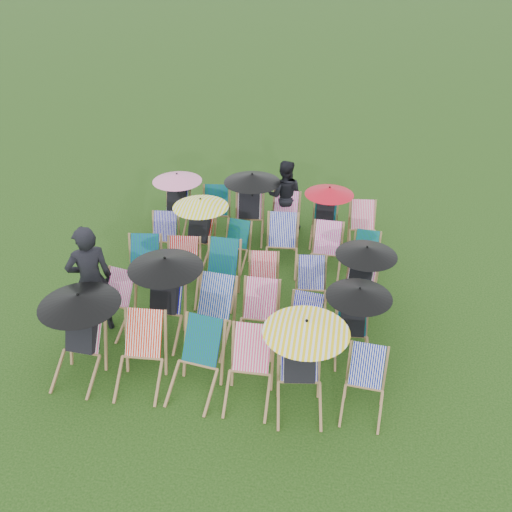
% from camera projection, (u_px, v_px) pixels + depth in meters
% --- Properties ---
extents(ground, '(100.00, 100.00, 0.00)m').
position_uv_depth(ground, '(246.00, 302.00, 10.25)').
color(ground, black).
rests_on(ground, ground).
extents(deckchair_0, '(1.18, 1.23, 1.40)m').
position_uv_depth(deckchair_0, '(79.00, 335.00, 8.32)').
color(deckchair_0, olive).
rests_on(deckchair_0, ground).
extents(deckchair_1, '(0.73, 0.98, 1.03)m').
position_uv_depth(deckchair_1, '(140.00, 356.00, 8.27)').
color(deckchair_1, olive).
rests_on(deckchair_1, ground).
extents(deckchair_2, '(0.80, 1.03, 1.03)m').
position_uv_depth(deckchair_2, '(195.00, 363.00, 8.14)').
color(deckchair_2, olive).
rests_on(deckchair_2, ground).
extents(deckchair_3, '(0.68, 0.94, 1.00)m').
position_uv_depth(deckchair_3, '(249.00, 371.00, 8.02)').
color(deckchair_3, olive).
rests_on(deckchair_3, ground).
extents(deckchair_4, '(1.18, 1.28, 1.41)m').
position_uv_depth(deckchair_4, '(301.00, 364.00, 7.79)').
color(deckchair_4, olive).
rests_on(deckchair_4, ground).
extents(deckchair_5, '(0.64, 0.85, 0.88)m').
position_uv_depth(deckchair_5, '(364.00, 387.00, 7.84)').
color(deckchair_5, olive).
rests_on(deckchair_5, ground).
extents(deckchair_6, '(0.74, 0.92, 0.90)m').
position_uv_depth(deckchair_6, '(113.00, 304.00, 9.46)').
color(deckchair_6, olive).
rests_on(deckchair_6, ground).
extents(deckchair_7, '(1.19, 1.24, 1.42)m').
position_uv_depth(deckchair_7, '(163.00, 297.00, 9.12)').
color(deckchair_7, olive).
rests_on(deckchair_7, ground).
extents(deckchair_8, '(0.77, 1.01, 1.03)m').
position_uv_depth(deckchair_8, '(211.00, 316.00, 9.08)').
color(deckchair_8, olive).
rests_on(deckchair_8, ground).
extents(deckchair_9, '(0.65, 0.90, 0.97)m').
position_uv_depth(deckchair_9, '(258.00, 318.00, 9.07)').
color(deckchair_9, olive).
rests_on(deckchair_9, ground).
extents(deckchair_10, '(0.68, 0.88, 0.89)m').
position_uv_depth(deckchair_10, '(303.00, 330.00, 8.89)').
color(deckchair_10, olive).
rests_on(deckchair_10, ground).
extents(deckchair_11, '(1.01, 1.08, 1.20)m').
position_uv_depth(deckchair_11, '(354.00, 322.00, 8.75)').
color(deckchair_11, olive).
rests_on(deckchair_11, ground).
extents(deckchair_12, '(0.78, 0.99, 0.99)m').
position_uv_depth(deckchair_12, '(143.00, 269.00, 10.28)').
color(deckchair_12, olive).
rests_on(deckchair_12, ground).
extents(deckchair_13, '(0.75, 0.98, 0.99)m').
position_uv_depth(deckchair_13, '(181.00, 272.00, 10.18)').
color(deckchair_13, olive).
rests_on(deckchair_13, ground).
extents(deckchair_14, '(0.67, 0.93, 1.00)m').
position_uv_depth(deckchair_14, '(220.00, 274.00, 10.13)').
color(deckchair_14, olive).
rests_on(deckchair_14, ground).
extents(deckchair_15, '(0.66, 0.86, 0.87)m').
position_uv_depth(deckchair_15, '(263.00, 283.00, 9.99)').
color(deckchair_15, olive).
rests_on(deckchair_15, ground).
extents(deckchair_16, '(0.67, 0.86, 0.87)m').
position_uv_depth(deckchair_16, '(311.00, 288.00, 9.87)').
color(deckchair_16, olive).
rests_on(deckchair_16, ground).
extents(deckchair_17, '(1.04, 1.11, 1.24)m').
position_uv_depth(deckchair_17, '(360.00, 278.00, 9.74)').
color(deckchair_17, olive).
rests_on(deckchair_17, ground).
extents(deckchair_18, '(0.66, 0.87, 0.88)m').
position_uv_depth(deckchair_18, '(163.00, 240.00, 11.29)').
color(deckchair_18, olive).
rests_on(deckchair_18, ground).
extents(deckchair_19, '(1.09, 1.16, 1.29)m').
position_uv_depth(deckchair_19, '(198.00, 229.00, 11.17)').
color(deckchair_19, olive).
rests_on(deckchair_19, ground).
extents(deckchair_20, '(0.63, 0.81, 0.81)m').
position_uv_depth(deckchair_20, '(235.00, 246.00, 11.14)').
color(deckchair_20, olive).
rests_on(deckchair_20, ground).
extents(deckchair_21, '(0.73, 0.96, 0.99)m').
position_uv_depth(deckchair_21, '(282.00, 245.00, 11.00)').
color(deckchair_21, olive).
rests_on(deckchair_21, ground).
extents(deckchair_22, '(0.64, 0.89, 0.94)m').
position_uv_depth(deckchair_22, '(326.00, 253.00, 10.81)').
color(deckchair_22, olive).
rests_on(deckchair_22, ground).
extents(deckchair_23, '(0.60, 0.80, 0.82)m').
position_uv_depth(deckchair_23, '(365.00, 258.00, 10.76)').
color(deckchair_23, olive).
rests_on(deckchair_23, ground).
extents(deckchair_24, '(1.05, 1.09, 1.25)m').
position_uv_depth(deckchair_24, '(176.00, 201.00, 12.28)').
color(deckchair_24, olive).
rests_on(deckchair_24, ground).
extents(deckchair_25, '(0.73, 0.95, 0.96)m').
position_uv_depth(deckchair_25, '(215.00, 213.00, 12.17)').
color(deckchair_25, olive).
rests_on(deckchair_25, ground).
extents(deckchair_26, '(1.18, 1.26, 1.40)m').
position_uv_depth(deckchair_26, '(250.00, 205.00, 11.93)').
color(deckchair_26, olive).
rests_on(deckchair_26, ground).
extents(deckchair_27, '(0.64, 0.88, 0.95)m').
position_uv_depth(deckchair_27, '(284.00, 220.00, 11.94)').
color(deckchair_27, olive).
rests_on(deckchair_27, ground).
extents(deckchair_28, '(1.01, 1.05, 1.20)m').
position_uv_depth(deckchair_28, '(326.00, 214.00, 11.81)').
color(deckchair_28, olive).
rests_on(deckchair_28, ground).
extents(deckchair_29, '(0.69, 0.89, 0.90)m').
position_uv_depth(deckchair_29, '(363.00, 228.00, 11.70)').
color(deckchair_29, olive).
rests_on(deckchair_29, ground).
extents(person_left, '(0.85, 0.79, 1.95)m').
position_uv_depth(person_left, '(91.00, 280.00, 9.11)').
color(person_left, black).
rests_on(person_left, ground).
extents(person_rear, '(0.78, 0.61, 1.58)m').
position_uv_depth(person_rear, '(284.00, 195.00, 12.20)').
color(person_rear, black).
rests_on(person_rear, ground).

